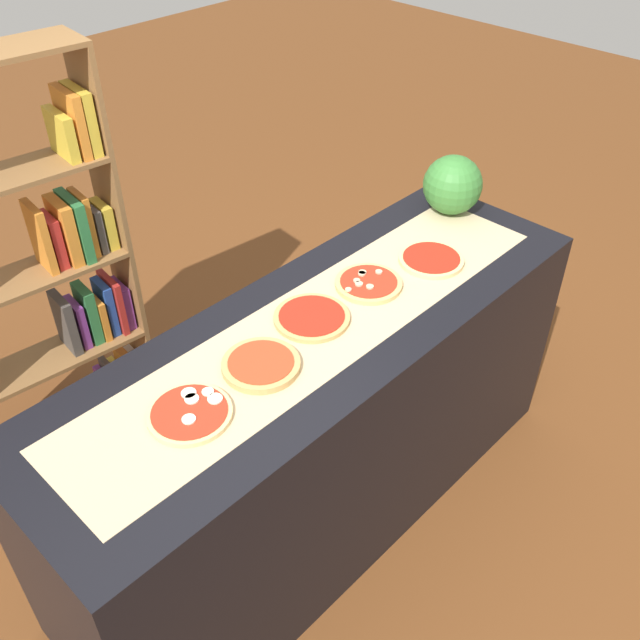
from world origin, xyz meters
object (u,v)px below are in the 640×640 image
Objects in this scene: pizza_mozzarella_0 at (190,413)px; pizza_mushroom_3 at (368,283)px; pizza_plain_2 at (312,317)px; pizza_plain_4 at (431,259)px; watermelon at (453,185)px; pizza_plain_1 at (261,365)px; bookshelf at (61,275)px.

pizza_mushroom_3 reaches higher than pizza_mozzarella_0.
pizza_mozzarella_0 is 1.03× the size of pizza_mushroom_3.
pizza_mozzarella_0 is 0.96× the size of pizza_plain_2.
pizza_plain_4 is at bearing -0.95° from pizza_mozzarella_0.
pizza_plain_2 is 1.07× the size of pizza_mushroom_3.
pizza_mozzarella_0 is 1.42m from watermelon.
pizza_plain_1 reaches higher than pizza_plain_2.
pizza_mozzarella_0 is at bearing -100.27° from bookshelf.
pizza_plain_4 is (0.80, -0.02, -0.00)m from pizza_plain_1.
pizza_plain_1 is 0.27m from pizza_plain_2.
pizza_mozzarella_0 is at bearing -173.92° from watermelon.
bookshelf reaches higher than pizza_plain_4.
pizza_plain_2 is (0.27, 0.05, -0.00)m from pizza_plain_1.
pizza_mozzarella_0 is 1.01× the size of pizza_plain_4.
watermelon is at bearing 9.56° from pizza_mushroom_3.
bookshelf is at bearing 142.18° from watermelon.
pizza_mushroom_3 is 0.63m from watermelon.
pizza_plain_4 is (0.53, -0.07, 0.00)m from pizza_plain_2.
pizza_plain_4 is 0.40m from watermelon.
watermelon reaches higher than pizza_mozzarella_0.
watermelon is (1.14, 0.15, 0.10)m from pizza_plain_1.
pizza_plain_1 is 0.95× the size of pizza_plain_2.
pizza_plain_2 is 0.89m from watermelon.
pizza_plain_1 is at bearing -172.69° from watermelon.
bookshelf reaches higher than watermelon.
watermelon reaches higher than pizza_mushroom_3.
pizza_plain_1 is 1.16m from watermelon.
pizza_mushroom_3 is 1.00× the size of watermelon.
pizza_mozzarella_0 is 1.02× the size of watermelon.
pizza_plain_1 is 1.00× the size of pizza_plain_4.
watermelon is (1.41, 0.15, 0.10)m from pizza_mozzarella_0.
watermelon is 1.55m from bookshelf.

